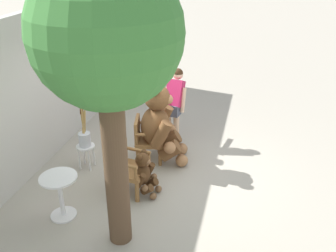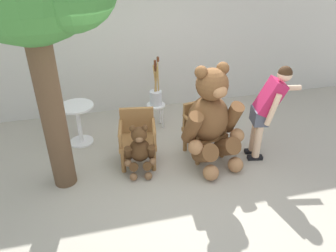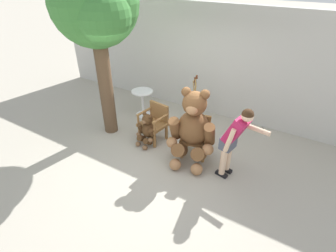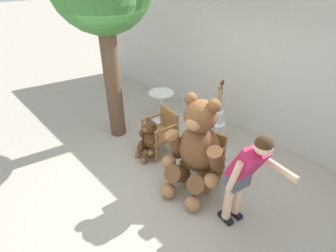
{
  "view_description": "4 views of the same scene",
  "coord_description": "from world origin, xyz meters",
  "px_view_note": "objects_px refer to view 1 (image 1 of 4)",
  "views": [
    {
      "loc": [
        -5.49,
        -1.42,
        3.81
      ],
      "look_at": [
        0.31,
        0.0,
        0.87
      ],
      "focal_mm": 40.0,
      "sensor_mm": 36.0,
      "label": 1
    },
    {
      "loc": [
        -1.09,
        -3.78,
        3.15
      ],
      "look_at": [
        -0.11,
        0.2,
        0.74
      ],
      "focal_mm": 35.0,
      "sensor_mm": 36.0,
      "label": 2
    },
    {
      "loc": [
        2.38,
        -3.78,
        3.56
      ],
      "look_at": [
        0.17,
        -0.09,
        0.87
      ],
      "focal_mm": 28.0,
      "sensor_mm": 36.0,
      "label": 3
    },
    {
      "loc": [
        2.58,
        -2.21,
        3.08
      ],
      "look_at": [
        -0.11,
        0.25,
        0.85
      ],
      "focal_mm": 28.0,
      "sensor_mm": 36.0,
      "label": 4
    }
  ],
  "objects_px": {
    "wooden_chair_left": "(128,167)",
    "wooden_chair_right": "(146,138)",
    "round_side_table": "(60,192)",
    "patio_tree": "(113,40)",
    "brush_bucket": "(84,136)",
    "white_stool": "(86,151)",
    "teddy_bear_small": "(144,173)",
    "teddy_bear_large": "(160,123)",
    "person_visitor": "(174,100)"
  },
  "relations": [
    {
      "from": "teddy_bear_large",
      "to": "white_stool",
      "type": "relative_size",
      "value": 3.48
    },
    {
      "from": "person_visitor",
      "to": "round_side_table",
      "type": "xyz_separation_m",
      "value": [
        -2.83,
        1.11,
        -0.47
      ]
    },
    {
      "from": "teddy_bear_small",
      "to": "person_visitor",
      "type": "height_order",
      "value": "person_visitor"
    },
    {
      "from": "wooden_chair_left",
      "to": "wooden_chair_right",
      "type": "height_order",
      "value": "same"
    },
    {
      "from": "wooden_chair_right",
      "to": "brush_bucket",
      "type": "distance_m",
      "value": 1.16
    },
    {
      "from": "patio_tree",
      "to": "teddy_bear_large",
      "type": "bearing_deg",
      "value": 1.18
    },
    {
      "from": "person_visitor",
      "to": "teddy_bear_large",
      "type": "bearing_deg",
      "value": 174.7
    },
    {
      "from": "wooden_chair_right",
      "to": "white_stool",
      "type": "relative_size",
      "value": 1.87
    },
    {
      "from": "wooden_chair_right",
      "to": "brush_bucket",
      "type": "bearing_deg",
      "value": 119.0
    },
    {
      "from": "teddy_bear_small",
      "to": "white_stool",
      "type": "distance_m",
      "value": 1.38
    },
    {
      "from": "person_visitor",
      "to": "patio_tree",
      "type": "height_order",
      "value": "patio_tree"
    },
    {
      "from": "wooden_chair_left",
      "to": "white_stool",
      "type": "height_order",
      "value": "wooden_chair_left"
    },
    {
      "from": "patio_tree",
      "to": "white_stool",
      "type": "bearing_deg",
      "value": 40.12
    },
    {
      "from": "teddy_bear_large",
      "to": "person_visitor",
      "type": "xyz_separation_m",
      "value": [
        0.86,
        -0.08,
        0.13
      ]
    },
    {
      "from": "teddy_bear_large",
      "to": "teddy_bear_small",
      "type": "height_order",
      "value": "teddy_bear_large"
    },
    {
      "from": "white_stool",
      "to": "round_side_table",
      "type": "distance_m",
      "value": 1.41
    },
    {
      "from": "wooden_chair_right",
      "to": "teddy_bear_large",
      "type": "height_order",
      "value": "teddy_bear_large"
    },
    {
      "from": "wooden_chair_left",
      "to": "brush_bucket",
      "type": "height_order",
      "value": "brush_bucket"
    },
    {
      "from": "brush_bucket",
      "to": "white_stool",
      "type": "bearing_deg",
      "value": -176.3
    },
    {
      "from": "person_visitor",
      "to": "patio_tree",
      "type": "relative_size",
      "value": 0.41
    },
    {
      "from": "teddy_bear_large",
      "to": "person_visitor",
      "type": "height_order",
      "value": "teddy_bear_large"
    },
    {
      "from": "wooden_chair_right",
      "to": "round_side_table",
      "type": "relative_size",
      "value": 1.19
    },
    {
      "from": "teddy_bear_large",
      "to": "teddy_bear_small",
      "type": "xyz_separation_m",
      "value": [
        -1.1,
        -0.02,
        -0.4
      ]
    },
    {
      "from": "white_stool",
      "to": "round_side_table",
      "type": "relative_size",
      "value": 0.64
    },
    {
      "from": "wooden_chair_right",
      "to": "patio_tree",
      "type": "relative_size",
      "value": 0.23
    },
    {
      "from": "wooden_chair_left",
      "to": "teddy_bear_small",
      "type": "relative_size",
      "value": 1.09
    },
    {
      "from": "brush_bucket",
      "to": "patio_tree",
      "type": "distance_m",
      "value": 2.97
    },
    {
      "from": "wooden_chair_right",
      "to": "person_visitor",
      "type": "height_order",
      "value": "person_visitor"
    },
    {
      "from": "wooden_chair_right",
      "to": "white_stool",
      "type": "bearing_deg",
      "value": 119.1
    },
    {
      "from": "teddy_bear_large",
      "to": "patio_tree",
      "type": "height_order",
      "value": "patio_tree"
    },
    {
      "from": "white_stool",
      "to": "round_side_table",
      "type": "height_order",
      "value": "round_side_table"
    },
    {
      "from": "teddy_bear_large",
      "to": "white_stool",
      "type": "distance_m",
      "value": 1.46
    },
    {
      "from": "patio_tree",
      "to": "teddy_bear_small",
      "type": "bearing_deg",
      "value": 1.44
    },
    {
      "from": "teddy_bear_large",
      "to": "white_stool",
      "type": "bearing_deg",
      "value": 114.92
    },
    {
      "from": "person_visitor",
      "to": "patio_tree",
      "type": "bearing_deg",
      "value": 179.32
    },
    {
      "from": "wooden_chair_left",
      "to": "brush_bucket",
      "type": "bearing_deg",
      "value": 63.32
    },
    {
      "from": "teddy_bear_large",
      "to": "patio_tree",
      "type": "bearing_deg",
      "value": -178.82
    },
    {
      "from": "wooden_chair_right",
      "to": "patio_tree",
      "type": "height_order",
      "value": "patio_tree"
    },
    {
      "from": "person_visitor",
      "to": "patio_tree",
      "type": "xyz_separation_m",
      "value": [
        -3.0,
        0.04,
        1.91
      ]
    },
    {
      "from": "teddy_bear_small",
      "to": "person_visitor",
      "type": "bearing_deg",
      "value": -1.8
    },
    {
      "from": "person_visitor",
      "to": "brush_bucket",
      "type": "bearing_deg",
      "value": 137.11
    },
    {
      "from": "teddy_bear_small",
      "to": "brush_bucket",
      "type": "distance_m",
      "value": 1.41
    },
    {
      "from": "person_visitor",
      "to": "round_side_table",
      "type": "relative_size",
      "value": 2.14
    },
    {
      "from": "teddy_bear_large",
      "to": "person_visitor",
      "type": "distance_m",
      "value": 0.88
    },
    {
      "from": "round_side_table",
      "to": "patio_tree",
      "type": "xyz_separation_m",
      "value": [
        -0.17,
        -1.07,
        2.38
      ]
    },
    {
      "from": "wooden_chair_left",
      "to": "patio_tree",
      "type": "bearing_deg",
      "value": -163.63
    },
    {
      "from": "wooden_chair_left",
      "to": "person_visitor",
      "type": "distance_m",
      "value": 2.03
    },
    {
      "from": "wooden_chair_right",
      "to": "brush_bucket",
      "type": "relative_size",
      "value": 0.95
    },
    {
      "from": "wooden_chair_right",
      "to": "teddy_bear_small",
      "type": "xyz_separation_m",
      "value": [
        -1.07,
        -0.28,
        -0.08
      ]
    },
    {
      "from": "person_visitor",
      "to": "brush_bucket",
      "type": "height_order",
      "value": "person_visitor"
    }
  ]
}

